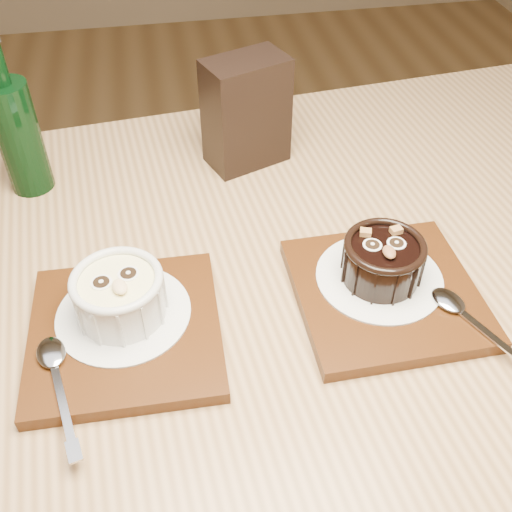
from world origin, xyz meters
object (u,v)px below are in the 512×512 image
Objects in this scene: table at (237,362)px; green_bottle at (18,134)px; ramekin_white at (119,294)px; ramekin_dark at (383,259)px; condiment_stand at (246,112)px; tray_right at (385,293)px; tray_left at (126,332)px.

green_bottle is (-0.22, 0.25, 0.17)m from table.
ramekin_dark is (0.26, 0.00, -0.00)m from ramekin_white.
condiment_stand reaches higher than ramekin_white.
ramekin_dark is (0.15, 0.00, 0.13)m from table.
green_bottle is (-0.11, 0.25, 0.03)m from ramekin_white.
ramekin_white is 0.48× the size of tray_right.
ramekin_white reaches higher than tray_left.
condiment_stand is (-0.10, 0.27, 0.06)m from tray_right.
green_bottle is at bearing -178.05° from condiment_stand.
tray_left is 0.92× the size of green_bottle.
ramekin_white is 0.26m from ramekin_dark.
ramekin_white is at bearing -179.51° from table.
table is 15.57× the size of ramekin_dark.
condiment_stand is at bearing 109.59° from tray_right.
tray_right is (0.15, -0.01, 0.10)m from table.
ramekin_dark reaches higher than table.
ramekin_white is at bearing -66.57° from green_bottle.
condiment_stand is at bearing 41.49° from ramekin_white.
tray_left is at bearing -179.11° from tray_right.
table is 0.18m from tray_right.
ramekin_white is (-0.11, -0.00, 0.13)m from table.
tray_right is at bearing -35.37° from green_bottle.
ramekin_dark is 0.42× the size of green_bottle.
table is 0.37m from green_bottle.
table is at bearing 9.06° from tray_left.
table is 0.31m from condiment_stand.
ramekin_white is at bearing 91.02° from tray_left.
ramekin_white is 0.28m from green_bottle.
tray_left is (-0.11, -0.02, 0.10)m from table.
tray_right is at bearing -70.41° from condiment_stand.
tray_left is 2.07× the size of ramekin_white.
tray_left is at bearing -171.49° from ramekin_dark.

